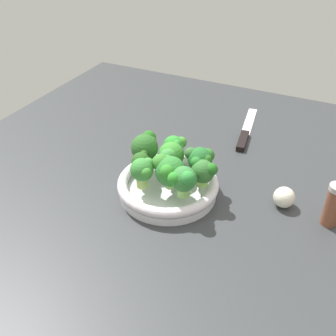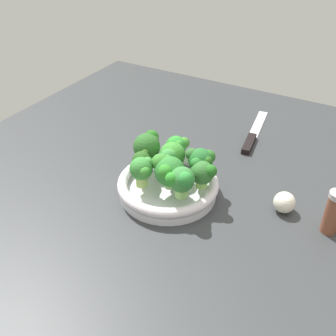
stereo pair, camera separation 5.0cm
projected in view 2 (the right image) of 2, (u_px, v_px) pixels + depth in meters
The scene contains 14 objects.
ground_plane at pixel (184, 200), 93.27cm from camera, with size 130.00×130.00×2.50cm, color #343639.
bowl at pixel (168, 186), 91.89cm from camera, with size 23.01×23.01×4.19cm.
broccoli_floret_0 at pixel (202, 173), 86.33cm from camera, with size 5.19×6.43×6.37cm.
broccoli_floret_1 at pixel (142, 161), 90.65cm from camera, with size 4.74×4.50×5.60cm.
broccoli_floret_2 at pixel (142, 169), 86.45cm from camera, with size 5.06×5.36×6.93cm.
broccoli_floret_3 at pixel (171, 156), 90.94cm from camera, with size 7.09×5.96×6.98cm.
broccoli_floret_4 at pixel (168, 170), 86.18cm from camera, with size 7.07×7.74×7.35cm.
broccoli_floret_5 at pixel (148, 146), 94.27cm from camera, with size 7.37×6.36×7.37cm.
broccoli_floret_6 at pixel (181, 180), 83.15cm from camera, with size 5.90×5.79×7.17cm.
broccoli_floret_7 at pixel (201, 160), 89.30cm from camera, with size 5.73×6.57×7.01cm.
broccoli_floret_8 at pixel (177, 146), 95.94cm from camera, with size 5.27×5.31×5.75cm.
knife at pixel (252, 136), 113.74cm from camera, with size 26.67×6.16×1.50cm.
garlic_bulb at pixel (284, 202), 86.82cm from camera, with size 4.71×4.71×4.71cm, color white.
pepper_shaker at pixel (333, 212), 80.18cm from camera, with size 3.44×3.44×9.82cm.
Camera 2 is at (-64.90, -32.80, 57.73)cm, focal length 43.22 mm.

